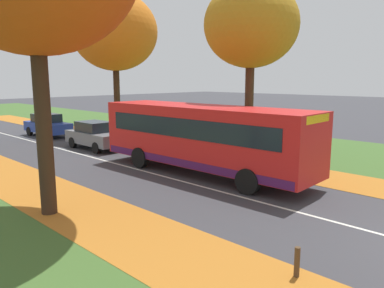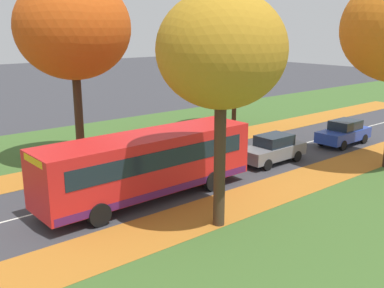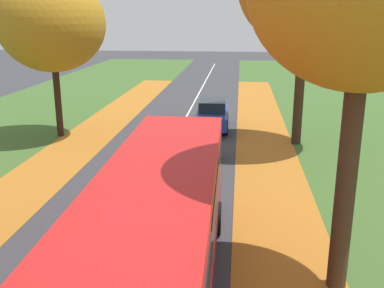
{
  "view_description": "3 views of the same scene",
  "coord_description": "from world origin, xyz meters",
  "px_view_note": "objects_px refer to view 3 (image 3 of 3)",
  "views": [
    {
      "loc": [
        -10.41,
        -0.72,
        4.15
      ],
      "look_at": [
        1.36,
        10.54,
        1.29
      ],
      "focal_mm": 35.0,
      "sensor_mm": 36.0,
      "label": 1
    },
    {
      "loc": [
        17.69,
        -0.7,
        7.63
      ],
      "look_at": [
        1.94,
        12.34,
        2.26
      ],
      "focal_mm": 42.0,
      "sensor_mm": 36.0,
      "label": 2
    },
    {
      "loc": [
        3.28,
        0.94,
        6.23
      ],
      "look_at": [
        1.77,
        15.19,
        2.07
      ],
      "focal_mm": 42.0,
      "sensor_mm": 36.0,
      "label": 3
    }
  ],
  "objects_px": {
    "bus": "(159,222)",
    "car_blue_following": "(212,115)",
    "car_grey_lead": "(195,150)",
    "tree_left_mid": "(51,24)"
  },
  "relations": [
    {
      "from": "tree_left_mid",
      "to": "bus",
      "type": "height_order",
      "value": "tree_left_mid"
    },
    {
      "from": "tree_left_mid",
      "to": "car_grey_lead",
      "type": "bearing_deg",
      "value": -30.25
    },
    {
      "from": "car_blue_following",
      "to": "tree_left_mid",
      "type": "bearing_deg",
      "value": -163.32
    },
    {
      "from": "tree_left_mid",
      "to": "car_blue_following",
      "type": "xyz_separation_m",
      "value": [
        7.93,
        2.38,
        -4.97
      ]
    },
    {
      "from": "tree_left_mid",
      "to": "bus",
      "type": "xyz_separation_m",
      "value": [
        7.68,
        -13.07,
        -4.08
      ]
    },
    {
      "from": "bus",
      "to": "tree_left_mid",
      "type": "bearing_deg",
      "value": 120.44
    },
    {
      "from": "car_grey_lead",
      "to": "tree_left_mid",
      "type": "bearing_deg",
      "value": 149.75
    },
    {
      "from": "bus",
      "to": "car_blue_following",
      "type": "bearing_deg",
      "value": 89.08
    },
    {
      "from": "bus",
      "to": "car_blue_following",
      "type": "xyz_separation_m",
      "value": [
        0.25,
        15.44,
        -0.89
      ]
    },
    {
      "from": "bus",
      "to": "car_grey_lead",
      "type": "bearing_deg",
      "value": 90.33
    }
  ]
}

